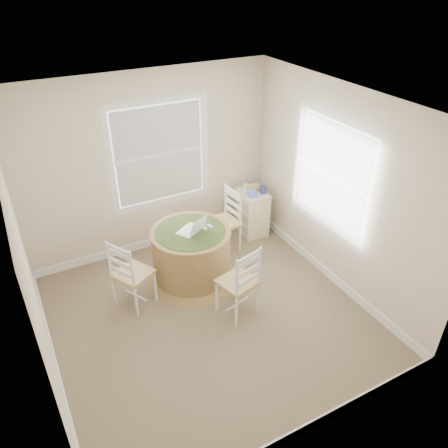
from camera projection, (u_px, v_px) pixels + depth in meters
room at (214, 216)px, 4.87m from camera, size 3.64×3.64×2.64m
round_table at (191, 253)px, 5.80m from camera, size 1.23×1.23×0.76m
chair_left at (133, 273)px, 5.33m from camera, size 0.55×0.56×0.95m
chair_near at (238, 281)px, 5.19m from camera, size 0.51×0.49×0.95m
chair_right at (223, 222)px, 6.35m from camera, size 0.45×0.46×0.95m
laptop at (192, 229)px, 5.60m from camera, size 0.43×0.42×0.23m
mouse at (204, 228)px, 5.66m from camera, size 0.09×0.11×0.03m
phone at (210, 226)px, 5.72m from camera, size 0.07×0.10×0.02m
keys at (201, 222)px, 5.80m from camera, size 0.07×0.07×0.02m
corner_chest at (252, 212)px, 6.84m from camera, size 0.44×0.57×0.71m
tissue_box at (252, 193)px, 6.51m from camera, size 0.13×0.13×0.10m
box_yellow at (255, 189)px, 6.67m from camera, size 0.16×0.11×0.06m
box_blue at (262, 190)px, 6.58m from camera, size 0.09×0.09×0.12m
cup_cream at (246, 187)px, 6.69m from camera, size 0.07×0.07×0.09m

